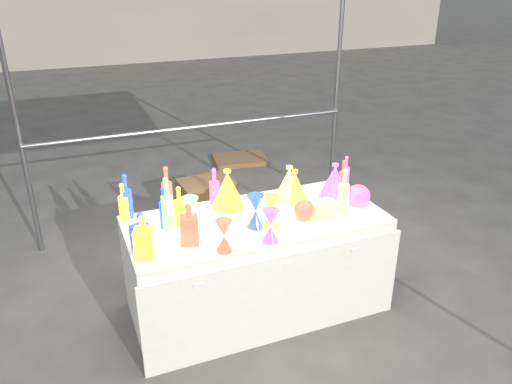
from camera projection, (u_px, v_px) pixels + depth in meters
name	position (u px, v px, depth m)	size (l,w,h in m)	color
ground	(256.00, 306.00, 3.80)	(80.00, 80.00, 0.00)	slate
display_table	(256.00, 264.00, 3.64)	(1.84, 0.83, 0.75)	white
cardboard_box_closed	(207.00, 198.00, 5.11)	(0.54, 0.39, 0.39)	olive
cardboard_box_flat	(240.00, 159.00, 6.61)	(0.69, 0.49, 0.06)	olive
bottle_0	(123.00, 201.00, 3.42)	(0.07, 0.07, 0.27)	red
bottle_1	(126.00, 196.00, 3.43)	(0.08, 0.08, 0.33)	#17824E
bottle_2	(167.00, 189.00, 3.53)	(0.07, 0.07, 0.34)	orange
bottle_3	(214.00, 186.00, 3.64)	(0.07, 0.07, 0.29)	blue
bottle_5	(167.00, 203.00, 3.28)	(0.08, 0.08, 0.37)	#BB25B0
bottle_6	(179.00, 205.00, 3.35)	(0.07, 0.07, 0.28)	red
bottle_7	(164.00, 207.00, 3.31)	(0.07, 0.07, 0.30)	#17824E
decanter_0	(144.00, 236.00, 2.97)	(0.11, 0.11, 0.27)	red
decanter_1	(189.00, 223.00, 3.12)	(0.11, 0.11, 0.27)	orange
decanter_2	(142.00, 232.00, 3.03)	(0.11, 0.11, 0.27)	#17824E
hourglass_0	(224.00, 236.00, 3.04)	(0.10, 0.10, 0.21)	orange
hourglass_1	(271.00, 226.00, 3.15)	(0.11, 0.11, 0.22)	blue
hourglass_3	(191.00, 214.00, 3.29)	(0.12, 0.12, 0.23)	#BB25B0
hourglass_4	(271.00, 212.00, 3.32)	(0.11, 0.11, 0.23)	red
hourglass_5	(256.00, 211.00, 3.33)	(0.12, 0.12, 0.23)	#17824E
globe_1	(327.00, 209.00, 3.47)	(0.16, 0.16, 0.13)	#16738E
globe_2	(305.00, 211.00, 3.45)	(0.15, 0.15, 0.12)	orange
globe_3	(358.00, 196.00, 3.65)	(0.18, 0.18, 0.14)	blue
lampshade_0	(228.00, 188.00, 3.60)	(0.25, 0.25, 0.29)	#D9ED32
lampshade_1	(295.00, 185.00, 3.73)	(0.20, 0.20, 0.24)	#D9ED32
lampshade_2	(334.00, 180.00, 3.78)	(0.22, 0.22, 0.26)	blue
lampshade_3	(289.00, 182.00, 3.74)	(0.22, 0.22, 0.26)	#16738E
bottle_9	(343.00, 177.00, 3.83)	(0.06, 0.06, 0.27)	orange
bottle_10	(346.00, 172.00, 3.93)	(0.06, 0.06, 0.26)	blue
bottle_11	(344.00, 191.00, 3.52)	(0.07, 0.07, 0.33)	#16738E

